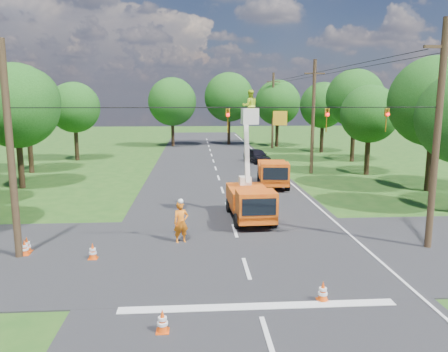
{
  "coord_description": "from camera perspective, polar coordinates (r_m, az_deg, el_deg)",
  "views": [
    {
      "loc": [
        -1.99,
        -16.23,
        6.68
      ],
      "look_at": [
        -0.45,
        6.54,
        2.6
      ],
      "focal_mm": 35.0,
      "sensor_mm": 36.0,
      "label": 1
    }
  ],
  "objects": [
    {
      "name": "road_cross",
      "position": [
        19.52,
        2.25,
        -9.88
      ],
      "size": [
        56.0,
        10.0,
        0.07
      ],
      "primitive_type": "cube",
      "color": "black",
      "rests_on": "ground"
    },
    {
      "name": "ground_worker",
      "position": [
        20.49,
        -5.64,
        -6.05
      ],
      "size": [
        0.83,
        0.67,
        1.97
      ],
      "primitive_type": "imported",
      "rotation": [
        0.0,
        0.0,
        0.32
      ],
      "color": "orange",
      "rests_on": "ground"
    },
    {
      "name": "pole_right_mid",
      "position": [
        39.67,
        11.56,
        7.66
      ],
      "size": [
        1.8,
        0.3,
        10.0
      ],
      "color": "#4C3823",
      "rests_on": "ground"
    },
    {
      "name": "tree_right_e",
      "position": [
        55.53,
        12.8,
        8.99
      ],
      "size": [
        5.6,
        5.6,
        8.63
      ],
      "color": "#382616",
      "rests_on": "ground"
    },
    {
      "name": "pole_left",
      "position": [
        19.83,
        -26.12,
        2.79
      ],
      "size": [
        0.3,
        0.3,
        9.0
      ],
      "color": "#4C3823",
      "rests_on": "ground"
    },
    {
      "name": "tree_far_c",
      "position": [
        61.32,
        7.02,
        9.48
      ],
      "size": [
        6.2,
        6.2,
        9.18
      ],
      "color": "#382616",
      "rests_on": "ground"
    },
    {
      "name": "road_main",
      "position": [
        36.89,
        -0.72,
        -0.3
      ],
      "size": [
        12.0,
        100.0,
        0.06
      ],
      "primitive_type": "cube",
      "color": "black",
      "rests_on": "ground"
    },
    {
      "name": "tree_left_e",
      "position": [
        42.87,
        -24.41,
        8.99
      ],
      "size": [
        5.8,
        5.8,
        9.41
      ],
      "color": "#382616",
      "rests_on": "ground"
    },
    {
      "name": "tree_left_f",
      "position": [
        49.91,
        -18.96,
        8.45
      ],
      "size": [
        5.4,
        5.4,
        8.4
      ],
      "color": "#382616",
      "rests_on": "ground"
    },
    {
      "name": "tree_right_b",
      "position": [
        34.68,
        25.78,
        8.74
      ],
      "size": [
        6.4,
        6.4,
        9.65
      ],
      "color": "#382616",
      "rests_on": "ground"
    },
    {
      "name": "traffic_cone_3",
      "position": [
        27.05,
        4.15,
        -3.4
      ],
      "size": [
        0.38,
        0.38,
        0.71
      ],
      "color": "#ED4B0C",
      "rests_on": "ground"
    },
    {
      "name": "tree_far_b",
      "position": [
        63.43,
        0.64,
        10.25
      ],
      "size": [
        7.0,
        7.0,
        10.32
      ],
      "color": "#382616",
      "rests_on": "ground"
    },
    {
      "name": "traffic_cone_1",
      "position": [
        15.33,
        12.79,
        -14.48
      ],
      "size": [
        0.38,
        0.38,
        0.71
      ],
      "color": "#ED4B0C",
      "rests_on": "ground"
    },
    {
      "name": "tree_right_c",
      "position": [
        40.23,
        18.48,
        7.67
      ],
      "size": [
        5.0,
        5.0,
        7.83
      ],
      "color": "#382616",
      "rests_on": "ground"
    },
    {
      "name": "traffic_cone_7",
      "position": [
        33.88,
        5.2,
        -0.66
      ],
      "size": [
        0.38,
        0.38,
        0.71
      ],
      "color": "#ED4B0C",
      "rests_on": "ground"
    },
    {
      "name": "traffic_cone_5",
      "position": [
        21.15,
        -24.34,
        -8.18
      ],
      "size": [
        0.38,
        0.38,
        0.71
      ],
      "color": "#ED4B0C",
      "rests_on": "ground"
    },
    {
      "name": "bucket_truck",
      "position": [
        24.02,
        3.45,
        -2.22
      ],
      "size": [
        2.36,
        5.5,
        7.13
      ],
      "rotation": [
        0.0,
        0.0,
        0.04
      ],
      "color": "orange",
      "rests_on": "ground"
    },
    {
      "name": "traffic_cone_6",
      "position": [
        20.81,
        -24.59,
        -8.5
      ],
      "size": [
        0.38,
        0.38,
        0.71
      ],
      "color": "#ED4B0C",
      "rests_on": "ground"
    },
    {
      "name": "tree_right_d",
      "position": [
        48.25,
        16.73,
        9.71
      ],
      "size": [
        6.0,
        6.0,
        9.7
      ],
      "color": "#382616",
      "rests_on": "ground"
    },
    {
      "name": "tree_left_d",
      "position": [
        35.69,
        -25.54,
        8.27
      ],
      "size": [
        6.2,
        6.2,
        9.24
      ],
      "color": "#382616",
      "rests_on": "ground"
    },
    {
      "name": "tree_far_a",
      "position": [
        61.31,
        -6.79,
        9.6
      ],
      "size": [
        6.6,
        6.6,
        9.5
      ],
      "color": "#382616",
      "rests_on": "ground"
    },
    {
      "name": "signal_span",
      "position": [
        18.72,
        9.23,
        7.56
      ],
      "size": [
        18.0,
        0.29,
        1.07
      ],
      "color": "black",
      "rests_on": "ground"
    },
    {
      "name": "second_truck",
      "position": [
        33.48,
        6.42,
        0.45
      ],
      "size": [
        2.71,
        5.76,
        2.08
      ],
      "rotation": [
        0.0,
        0.0,
        -0.11
      ],
      "color": "orange",
      "rests_on": "ground"
    },
    {
      "name": "pole_right_far",
      "position": [
        59.19,
        6.4,
        8.55
      ],
      "size": [
        1.8,
        0.3,
        10.0
      ],
      "color": "#4C3823",
      "rests_on": "ground"
    },
    {
      "name": "traffic_cone_2",
      "position": [
        24.83,
        3.65,
        -4.63
      ],
      "size": [
        0.38,
        0.38,
        0.71
      ],
      "color": "#ED4B0C",
      "rests_on": "ground"
    },
    {
      "name": "pole_right_near",
      "position": [
        21.09,
        26.07,
        4.83
      ],
      "size": [
        1.8,
        0.3,
        10.0
      ],
      "color": "#4C3823",
      "rests_on": "ground"
    },
    {
      "name": "ground",
      "position": [
        36.89,
        -0.72,
        -0.3
      ],
      "size": [
        140.0,
        140.0,
        0.0
      ],
      "primitive_type": "plane",
      "color": "#1F4C17",
      "rests_on": "ground"
    },
    {
      "name": "stop_bar",
      "position": [
        14.78,
        4.49,
        -16.77
      ],
      "size": [
        9.0,
        0.45,
        0.02
      ],
      "primitive_type": "cube",
      "color": "silver",
      "rests_on": "ground"
    },
    {
      "name": "traffic_cone_0",
      "position": [
        13.34,
        -8.04,
        -18.26
      ],
      "size": [
        0.38,
        0.38,
        0.71
      ],
      "color": "#ED4B0C",
      "rests_on": "ground"
    },
    {
      "name": "distant_car",
      "position": [
        45.88,
        4.33,
        2.67
      ],
      "size": [
        2.75,
        4.64,
        1.48
      ],
      "primitive_type": "imported",
      "rotation": [
        0.0,
        0.0,
        0.24
      ],
      "color": "black",
      "rests_on": "ground"
    },
    {
      "name": "traffic_cone_4",
      "position": [
        19.33,
        -16.77,
        -9.39
      ],
      "size": [
        0.38,
        0.38,
        0.71
      ],
      "color": "#ED4B0C",
      "rests_on": "ground"
    },
    {
      "name": "edge_line",
      "position": [
        37.61,
        7.83,
        -0.19
      ],
      "size": [
        0.12,
        90.0,
        0.02
      ],
      "primitive_type": "cube",
      "color": "silver",
      "rests_on": "ground"
    }
  ]
}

